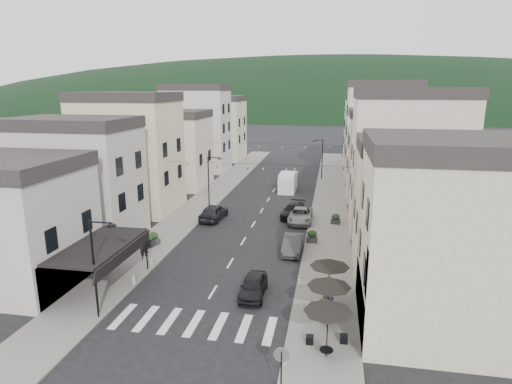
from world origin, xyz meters
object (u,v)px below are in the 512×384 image
parked_car_b (292,244)px  pedestrian_b (145,239)px  delivery_van (288,182)px  parked_car_d (293,210)px  parked_car_c (300,215)px  pedestrian_a (144,249)px  parked_car_e (214,212)px  parked_car_a (253,286)px

parked_car_b → pedestrian_b: 12.45m
delivery_van → parked_car_d: bearing=-80.8°
parked_car_c → pedestrian_a: (-11.37, -12.50, 0.32)m
parked_car_b → parked_car_c: bearing=90.1°
parked_car_d → pedestrian_b: bearing=-125.9°
parked_car_c → parked_car_e: bearing=-175.4°
parked_car_a → parked_car_b: 8.38m
delivery_van → pedestrian_a: bearing=-108.2°
parked_car_a → parked_car_c: 16.74m
parked_car_c → parked_car_a: bearing=-96.8°
parked_car_b → parked_car_d: (-0.89, 10.11, -0.01)m
parked_car_a → parked_car_e: size_ratio=0.82×
parked_car_d → parked_car_e: (-8.08, -2.47, 0.13)m
delivery_van → pedestrian_b: 25.46m
parked_car_c → pedestrian_a: 16.90m
pedestrian_a → parked_car_c: bearing=25.4°
parked_car_a → parked_car_c: bearing=82.4°
parked_car_a → parked_car_d: (0.91, 18.30, 0.02)m
parked_car_e → pedestrian_b: 10.01m
delivery_van → pedestrian_b: bearing=-111.8°
parked_car_b → pedestrian_b: bearing=-171.6°
parked_car_c → pedestrian_b: (-12.32, -10.24, 0.34)m
parked_car_b → parked_car_e: (-8.96, 7.64, 0.12)m
delivery_van → parked_car_c: bearing=-78.2°
parked_car_a → delivery_van: delivery_van is taller
parked_car_d → parked_car_b: bearing=-77.1°
parked_car_b → pedestrian_a: size_ratio=2.34×
parked_car_c → pedestrian_a: size_ratio=2.82×
parked_car_b → delivery_van: 21.97m
pedestrian_b → parked_car_c: bearing=72.0°
parked_car_d → delivery_van: bearing=106.8°
pedestrian_b → parked_car_d: bearing=78.4°
parked_car_c → parked_car_d: parked_car_c is taller
parked_car_e → delivery_van: 15.48m
parked_car_a → pedestrian_b: pedestrian_b is taller
parked_car_d → parked_car_e: bearing=-155.1°
parked_car_b → parked_car_e: bearing=139.7°
parked_car_e → parked_car_c: bearing=-170.1°
parked_car_a → parked_car_c: (1.80, 16.64, 0.04)m
parked_car_a → parked_car_e: bearing=113.0°
pedestrian_a → pedestrian_b: pedestrian_b is taller
delivery_van → pedestrian_b: (-9.59, -23.59, -0.18)m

